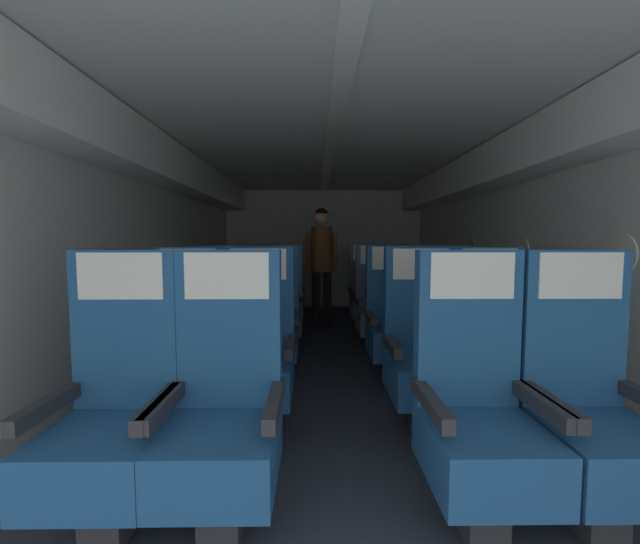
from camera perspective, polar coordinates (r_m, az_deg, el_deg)
ground at (r=3.89m, az=1.65°, el=-13.68°), size 3.80×7.67×0.02m
fuselage_shell at (r=3.99m, az=1.55°, el=9.91°), size 3.68×7.32×2.17m
seat_a_left_window at (r=1.95m, az=-27.17°, el=-17.51°), size 0.48×0.52×1.16m
seat_a_left_aisle at (r=1.80m, az=-13.45°, el=-18.91°), size 0.48×0.52×1.16m
seat_a_right_aisle at (r=2.09m, az=33.88°, el=-16.18°), size 0.48×0.52×1.16m
seat_a_right_window at (r=1.88m, az=21.44°, el=-18.05°), size 0.48×0.52×1.16m
seat_b_left_window at (r=2.73m, az=-18.54°, el=-10.91°), size 0.48×0.52×1.16m
seat_b_left_aisle at (r=2.62m, az=-8.88°, el=-11.39°), size 0.48×0.52×1.16m
seat_b_right_aisle at (r=2.83m, az=23.38°, el=-10.51°), size 0.48×0.52×1.16m
seat_b_right_window at (r=2.69m, az=14.40°, el=-11.08°), size 0.48×0.52×1.16m
seat_c_left_window at (r=3.57m, az=-14.19°, el=-7.22°), size 0.48×0.52×1.16m
seat_c_left_aisle at (r=3.50m, az=-6.83°, el=-7.35°), size 0.48×0.52×1.16m
seat_c_right_aisle at (r=3.65m, az=17.47°, el=-7.05°), size 0.48×0.52×1.16m
seat_c_right_window at (r=3.54m, az=10.45°, el=-7.27°), size 0.48×0.52×1.16m
seat_d_left_window at (r=4.41m, az=-11.50°, el=-4.97°), size 0.48×0.52×1.16m
seat_d_left_aisle at (r=4.35m, az=-5.51°, el=-5.02°), size 0.48×0.52×1.16m
seat_d_right_aisle at (r=4.49m, az=13.84°, el=-4.85°), size 0.48×0.52×1.16m
seat_d_right_window at (r=4.39m, az=8.20°, el=-4.98°), size 0.48×0.52×1.16m
seat_e_left_window at (r=5.31m, az=-9.65°, el=-3.37°), size 0.48×0.52×1.16m
seat_e_left_aisle at (r=5.24m, az=-4.83°, el=-3.42°), size 0.48×0.52×1.16m
seat_e_right_aisle at (r=5.34m, az=11.56°, el=-3.35°), size 0.48×0.52×1.16m
seat_e_right_window at (r=5.27m, az=6.76°, el=-3.39°), size 0.48×0.52×1.16m
flight_attendant at (r=5.51m, az=0.22°, el=2.56°), size 0.43×0.28×1.65m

